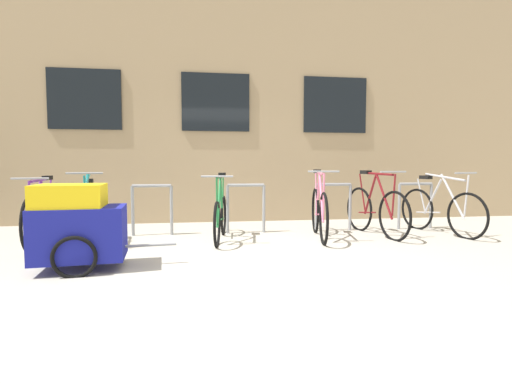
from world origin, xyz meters
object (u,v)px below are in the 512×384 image
(bicycle_silver, at_px, (440,210))
(bicycle_teal, at_px, (89,218))
(bicycle_maroon, at_px, (375,210))
(bike_trailer, at_px, (78,225))
(bicycle_purple, at_px, (42,217))
(bicycle_green, at_px, (220,215))
(bicycle_pink, at_px, (319,211))

(bicycle_silver, bearing_deg, bicycle_teal, -179.22)
(bicycle_silver, height_order, bicycle_maroon, bicycle_maroon)
(bicycle_silver, distance_m, bike_trailer, 5.36)
(bicycle_maroon, height_order, bike_trailer, bicycle_maroon)
(bicycle_purple, bearing_deg, bicycle_green, -0.17)
(bicycle_teal, bearing_deg, bicycle_purple, 174.01)
(bicycle_silver, distance_m, bicycle_purple, 6.08)
(bicycle_green, distance_m, bicycle_teal, 1.86)
(bicycle_pink, height_order, bicycle_teal, bicycle_pink)
(bicycle_purple, xyz_separation_m, bicycle_green, (2.49, -0.01, -0.03))
(bicycle_green, relative_size, bicycle_maroon, 0.94)
(bicycle_silver, xyz_separation_m, bicycle_green, (-3.58, -0.01, -0.02))
(bicycle_green, relative_size, bicycle_teal, 0.98)
(bicycle_pink, xyz_separation_m, bike_trailer, (-3.09, -1.37, 0.06))
(bicycle_pink, bearing_deg, bicycle_green, 177.96)
(bicycle_maroon, bearing_deg, bicycle_green, -178.92)
(bicycle_pink, distance_m, bicycle_teal, 3.37)
(bicycle_silver, xyz_separation_m, bicycle_teal, (-5.44, -0.07, -0.02))
(bicycle_silver, relative_size, bicycle_purple, 0.98)
(bicycle_maroon, relative_size, bike_trailer, 1.15)
(bicycle_maroon, bearing_deg, bicycle_pink, -174.05)
(bicycle_maroon, bearing_deg, bicycle_teal, -178.60)
(bicycle_maroon, bearing_deg, bike_trailer, -160.07)
(bicycle_purple, relative_size, bicycle_green, 1.08)
(bicycle_green, bearing_deg, bicycle_maroon, 1.08)
(bicycle_purple, height_order, bicycle_green, bicycle_green)
(bicycle_pink, bearing_deg, bicycle_silver, 1.90)
(bicycle_silver, height_order, bike_trailer, bicycle_silver)
(bicycle_pink, xyz_separation_m, bicycle_maroon, (0.96, 0.10, -0.00))
(bicycle_purple, relative_size, bicycle_teal, 1.06)
(bicycle_purple, distance_m, bicycle_pink, 4.01)
(bicycle_green, bearing_deg, bicycle_pink, -2.04)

